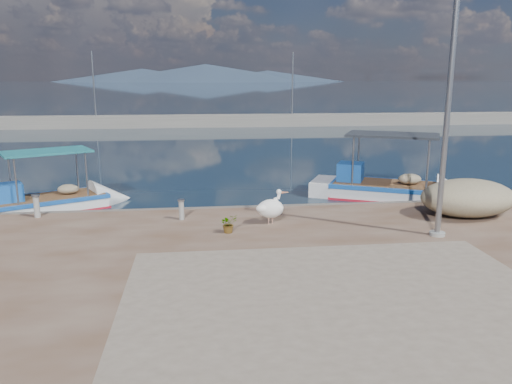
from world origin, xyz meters
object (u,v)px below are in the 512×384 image
object	(u,v)px
boat_right	(387,192)
bollard_near	(181,209)
pelican	(271,208)
boat_left	(50,205)
lamp_post	(446,121)

from	to	relation	value
boat_right	bollard_near	bearing A→B (deg)	-128.67
bollard_near	pelican	bearing A→B (deg)	-15.71
boat_left	pelican	size ratio (longest dim) A/B	5.16
boat_right	lamp_post	xyz separation A→B (m)	(-1.04, -6.53, 3.55)
boat_left	boat_right	size ratio (longest dim) A/B	0.84
boat_left	pelican	bearing A→B (deg)	-56.06
boat_left	lamp_post	size ratio (longest dim) A/B	0.83
boat_right	lamp_post	bearing A→B (deg)	-73.27
boat_right	bollard_near	xyz separation A→B (m)	(-8.44, -4.03, 0.61)
boat_left	bollard_near	world-z (taller)	boat_left
boat_right	lamp_post	world-z (taller)	lamp_post
boat_left	pelican	xyz separation A→B (m)	(7.90, -4.39, 0.80)
boat_left	pelican	distance (m)	9.07
boat_left	lamp_post	world-z (taller)	lamp_post
boat_left	bollard_near	size ratio (longest dim) A/B	8.70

